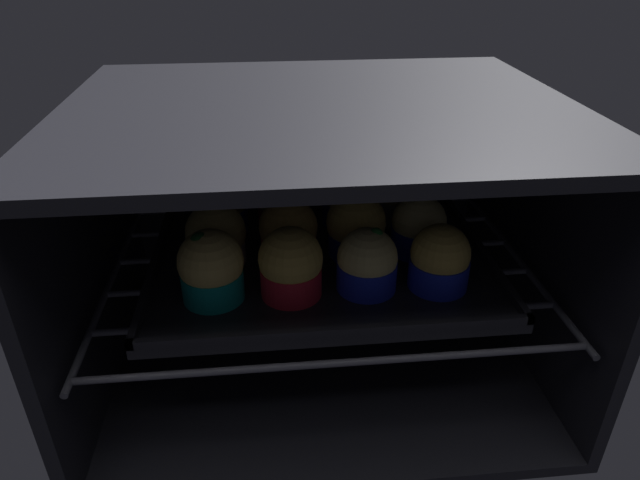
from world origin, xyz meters
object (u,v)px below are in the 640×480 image
Objects in this scene: baking_tray at (320,257)px; muffin_row0_col2 at (367,263)px; muffin_row1_col0 at (216,237)px; muffin_row2_col1 at (283,199)px; muffin_row2_col2 at (346,197)px; muffin_row2_col3 at (402,196)px; muffin_row2_col0 at (222,207)px; muffin_row0_col1 at (291,265)px; muffin_row1_col1 at (288,232)px; muffin_row0_col0 at (211,268)px; muffin_row0_col3 at (440,260)px; muffin_row1_col2 at (356,228)px; muffin_row1_col3 at (419,227)px.

muffin_row0_col2 is (4.72, -8.32, 3.94)cm from baking_tray.
baking_tray is 5.38× the size of muffin_row1_col0.
muffin_row2_col2 is (9.18, 0.08, -0.08)cm from muffin_row2_col1.
muffin_row0_col2 is 19.25cm from muffin_row2_col3.
muffin_row2_col0 is at bearing -178.35° from muffin_row2_col2.
muffin_row2_col0 is at bearing -177.10° from muffin_row2_col1.
muffin_row0_col1 reaches higher than muffin_row1_col1.
muffin_row1_col1 is at bearing -44.23° from muffin_row2_col0.
muffin_row0_col0 is 26.66cm from muffin_row0_col3.
muffin_row1_col0 is at bearing -152.52° from muffin_row2_col2.
muffin_row2_col1 is at bearing 135.24° from muffin_row0_col3.
muffin_row2_col3 reaches higher than muffin_row1_col0.
muffin_row1_col2 is (8.93, 8.52, -0.05)cm from muffin_row0_col1.
muffin_row1_col0 is at bearing -178.37° from baking_tray.
muffin_row0_col0 is 1.08× the size of muffin_row1_col0.
muffin_row1_col2 is (-0.06, 8.16, 0.42)cm from muffin_row0_col2.
muffin_row0_col1 reaches higher than muffin_row2_col0.
muffin_row0_col3 reaches higher than muffin_row1_col3.
muffin_row1_col0 and muffin_row2_col0 have the same top height.
muffin_row1_col0 is 26.27cm from muffin_row1_col3.
muffin_row2_col0 is (-17.76, 16.81, 0.01)cm from muffin_row0_col2.
muffin_row0_col1 is 1.07× the size of muffin_row0_col2.
muffin_row2_col3 is at bearing 45.92° from muffin_row0_col1.
muffin_row0_col3 is 25.04cm from muffin_row2_col1.
muffin_row0_col0 reaches higher than muffin_row2_col0.
muffin_row1_col3 is at bearing -0.91° from muffin_row1_col2.
muffin_row0_col1 is 12.26cm from muffin_row1_col0.
muffin_row0_col1 reaches higher than muffin_row1_col0.
muffin_row0_col0 is at bearing -146.08° from muffin_row2_col3.
baking_tray is at bearing 1.63° from muffin_row1_col0.
muffin_row0_col0 is 31.65cm from muffin_row2_col3.
muffin_row2_col1 is at bearing -179.53° from muffin_row2_col2.
muffin_row1_col3 is 0.97× the size of muffin_row2_col0.
muffin_row1_col2 is at bearing 179.09° from muffin_row1_col3.
muffin_row0_col0 is at bearing -147.24° from baking_tray.
muffin_row0_col3 is 27.89cm from muffin_row1_col0.
muffin_row0_col0 reaches higher than baking_tray.
muffin_row1_col0 is (-13.29, -0.38, 4.06)cm from baking_tray.
muffin_row1_col0 is at bearing 137.38° from muffin_row0_col1.
muffin_row2_col3 is (25.98, 0.60, 0.30)cm from muffin_row2_col0.
muffin_row0_col2 is 19.68cm from muffin_row1_col0.
muffin_row2_col1 reaches higher than muffin_row0_col1.
baking_tray is 4.81× the size of muffin_row2_col1.
muffin_row2_col1 is (-0.18, 17.60, 0.18)cm from muffin_row0_col1.
muffin_row2_col3 is at bearing 48.18° from muffin_row1_col2.
muffin_row0_col2 is 19.54cm from muffin_row2_col1.
muffin_row1_col1 is 17.08cm from muffin_row1_col3.
muffin_row0_col3 is at bearing -87.63° from muffin_row1_col3.
muffin_row1_col2 reaches higher than muffin_row1_col1.
muffin_row1_col0 is at bearing 89.72° from muffin_row0_col0.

